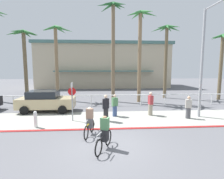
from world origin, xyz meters
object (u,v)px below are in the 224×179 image
at_px(palm_tree_6, 222,53).
at_px(pedestrian_0, 106,109).
at_px(palm_tree_5, 166,45).
at_px(pedestrian_1, 115,106).
at_px(pedestrian_3, 151,105).
at_px(palm_tree_1, 24,47).
at_px(bollard_1, 36,119).
at_px(palm_tree_4, 140,38).
at_px(streetlight_curb, 204,57).
at_px(cyclist_black_1, 104,134).
at_px(pedestrian_2, 188,108).
at_px(palm_tree_2, 56,45).
at_px(cyclist_yellow_0, 90,122).
at_px(stop_sign_bike_lane, 72,96).
at_px(car_tan_1, 46,101).
at_px(palm_tree_3, 113,30).

distance_m(palm_tree_6, pedestrian_0, 15.35).
height_order(palm_tree_5, pedestrian_1, palm_tree_5).
bearing_deg(pedestrian_3, palm_tree_1, 152.09).
height_order(bollard_1, palm_tree_6, palm_tree_6).
bearing_deg(palm_tree_4, streetlight_curb, -63.18).
relative_size(cyclist_black_1, pedestrian_2, 1.07).
xyz_separation_m(palm_tree_2, palm_tree_5, (12.22, 0.51, 0.25)).
bearing_deg(palm_tree_5, cyclist_yellow_0, -126.52).
bearing_deg(pedestrian_3, palm_tree_2, 140.14).
distance_m(bollard_1, cyclist_yellow_0, 3.50).
bearing_deg(pedestrian_0, palm_tree_5, 50.45).
height_order(palm_tree_2, pedestrian_1, palm_tree_2).
distance_m(palm_tree_6, cyclist_yellow_0, 17.31).
bearing_deg(stop_sign_bike_lane, pedestrian_2, 0.18).
bearing_deg(pedestrian_3, palm_tree_6, 32.21).
height_order(stop_sign_bike_lane, pedestrian_1, stop_sign_bike_lane).
bearing_deg(cyclist_yellow_0, streetlight_curb, 19.08).
xyz_separation_m(pedestrian_0, pedestrian_3, (3.35, 1.24, -0.02)).
bearing_deg(pedestrian_3, car_tan_1, 168.10).
relative_size(palm_tree_3, palm_tree_6, 1.40).
bearing_deg(palm_tree_4, pedestrian_0, -119.68).
xyz_separation_m(bollard_1, pedestrian_0, (4.18, 0.97, 0.32)).
bearing_deg(streetlight_curb, palm_tree_3, 131.62).
distance_m(bollard_1, streetlight_curb, 11.63).
xyz_separation_m(cyclist_black_1, pedestrian_1, (0.88, 5.14, 0.05)).
relative_size(cyclist_yellow_0, pedestrian_0, 1.00).
bearing_deg(palm_tree_4, pedestrian_2, -71.52).
relative_size(palm_tree_2, palm_tree_3, 0.80).
distance_m(bollard_1, palm_tree_4, 12.32).
bearing_deg(pedestrian_3, pedestrian_1, -177.61).
relative_size(palm_tree_5, pedestrian_1, 5.15).
xyz_separation_m(palm_tree_4, pedestrian_3, (-0.32, -5.20, -5.63)).
distance_m(palm_tree_1, pedestrian_2, 16.09).
bearing_deg(bollard_1, car_tan_1, 97.92).
xyz_separation_m(palm_tree_5, cyclist_black_1, (-7.41, -12.74, -5.45)).
relative_size(palm_tree_1, palm_tree_6, 1.02).
height_order(streetlight_curb, pedestrian_2, streetlight_curb).
bearing_deg(cyclist_black_1, stop_sign_bike_lane, 115.44).
bearing_deg(palm_tree_2, palm_tree_3, -12.60).
height_order(bollard_1, streetlight_curb, streetlight_curb).
bearing_deg(palm_tree_1, bollard_1, -65.49).
bearing_deg(pedestrian_0, bollard_1, -166.91).
relative_size(stop_sign_bike_lane, pedestrian_1, 1.58).
bearing_deg(palm_tree_2, pedestrian_2, -36.55).
relative_size(pedestrian_1, pedestrian_2, 1.03).
xyz_separation_m(bollard_1, palm_tree_5, (11.39, 9.71, 5.63)).
relative_size(palm_tree_4, pedestrian_3, 5.23).
bearing_deg(palm_tree_4, car_tan_1, -157.37).
bearing_deg(palm_tree_6, palm_tree_4, -175.12).
bearing_deg(pedestrian_2, palm_tree_4, 108.48).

